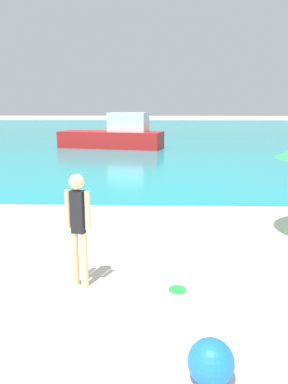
{
  "coord_description": "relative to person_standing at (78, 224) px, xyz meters",
  "views": [
    {
      "loc": [
        -0.12,
        1.05,
        2.54
      ],
      "look_at": [
        -0.36,
        8.55,
        0.86
      ],
      "focal_mm": 36.12,
      "sensor_mm": 36.0,
      "label": 1
    }
  ],
  "objects": [
    {
      "name": "beach_ball",
      "position": [
        1.6,
        -1.95,
        -0.71
      ],
      "size": [
        0.44,
        0.44,
        0.44
      ],
      "primitive_type": "sphere",
      "color": "blue",
      "rests_on": "ground"
    },
    {
      "name": "person_standing",
      "position": [
        0.0,
        0.0,
        0.0
      ],
      "size": [
        0.37,
        0.22,
        1.64
      ],
      "rotation": [
        0.0,
        0.0,
        6.03
      ],
      "color": "#DDAD84",
      "rests_on": "ground"
    },
    {
      "name": "frisbee",
      "position": [
        1.39,
        -0.11,
        -0.92
      ],
      "size": [
        0.25,
        0.25,
        0.03
      ],
      "primitive_type": "cylinder",
      "color": "green",
      "rests_on": "ground"
    },
    {
      "name": "water",
      "position": [
        1.2,
        34.62,
        -0.9
      ],
      "size": [
        160.0,
        60.0,
        0.06
      ],
      "primitive_type": "cube",
      "color": "teal",
      "rests_on": "ground"
    },
    {
      "name": "boat_near",
      "position": [
        -1.41,
        18.04,
        -0.15
      ],
      "size": [
        6.41,
        3.26,
        2.09
      ],
      "rotation": [
        0.0,
        0.0,
        2.92
      ],
      "color": "red",
      "rests_on": "water"
    }
  ]
}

